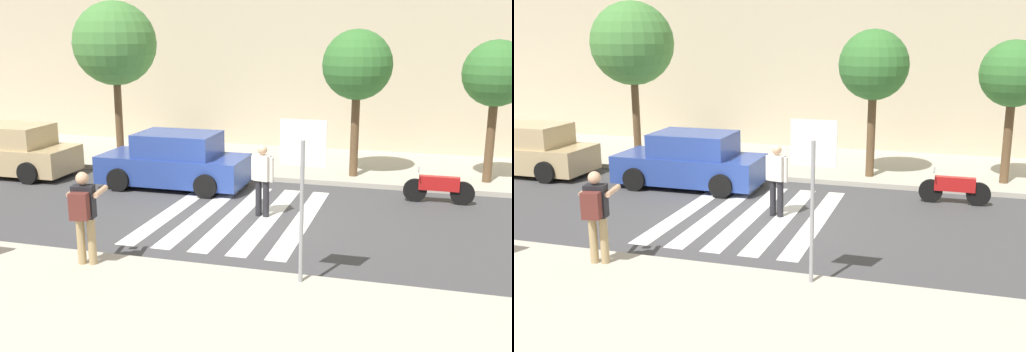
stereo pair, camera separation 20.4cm
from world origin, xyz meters
TOP-DOWN VIEW (x-y plane):
  - ground_plane at (0.00, 0.00)m, footprint 120.00×120.00m
  - sidewalk_near at (0.00, -6.20)m, footprint 60.00×6.00m
  - sidewalk_far at (0.00, 6.00)m, footprint 60.00×4.80m
  - building_facade_far at (0.00, 10.40)m, footprint 56.00×4.00m
  - crosswalk_stripe_0 at (-1.60, 0.20)m, footprint 0.44×5.20m
  - crosswalk_stripe_1 at (-0.80, 0.20)m, footprint 0.44×5.20m
  - crosswalk_stripe_2 at (0.00, 0.20)m, footprint 0.44×5.20m
  - crosswalk_stripe_3 at (0.80, 0.20)m, footprint 0.44×5.20m
  - crosswalk_stripe_4 at (1.60, 0.20)m, footprint 0.44×5.20m
  - stop_sign at (2.32, -3.49)m, footprint 0.76×0.08m
  - photographer_with_backpack at (-1.58, -3.80)m, footprint 0.68×0.91m
  - pedestrian_crossing at (0.61, 0.30)m, footprint 0.57×0.32m
  - parked_car_tan at (-7.89, 2.30)m, footprint 4.10×1.92m
  - parked_car_blue at (-2.47, 2.30)m, footprint 4.10×1.92m
  - motorcycle at (4.64, 2.60)m, footprint 1.76×0.60m
  - street_tree_west at (-5.34, 4.48)m, footprint 2.62×2.62m
  - street_tree_center at (2.26, 4.43)m, footprint 1.99×1.99m
  - street_tree_east at (5.97, 4.72)m, footprint 1.81×1.81m

SIDE VIEW (x-z plane):
  - ground_plane at x=0.00m, z-range 0.00..0.00m
  - crosswalk_stripe_0 at x=-1.60m, z-range 0.00..0.01m
  - crosswalk_stripe_1 at x=-0.80m, z-range 0.00..0.01m
  - crosswalk_stripe_2 at x=0.00m, z-range 0.00..0.01m
  - crosswalk_stripe_3 at x=0.80m, z-range 0.00..0.01m
  - crosswalk_stripe_4 at x=1.60m, z-range 0.00..0.01m
  - sidewalk_near at x=0.00m, z-range 0.00..0.14m
  - sidewalk_far at x=0.00m, z-range 0.00..0.14m
  - motorcycle at x=4.64m, z-range -0.02..0.85m
  - parked_car_tan at x=-7.89m, z-range -0.05..1.50m
  - parked_car_blue at x=-2.47m, z-range -0.05..1.50m
  - pedestrian_crossing at x=0.61m, z-range 0.11..1.84m
  - photographer_with_backpack at x=-1.58m, z-range 0.31..2.03m
  - stop_sign at x=2.32m, z-range 0.78..3.55m
  - building_facade_far at x=0.00m, z-range 0.00..5.70m
  - street_tree_east at x=5.97m, z-range 1.16..5.09m
  - street_tree_center at x=2.26m, z-range 1.22..5.43m
  - street_tree_west at x=-5.34m, z-range 1.35..6.42m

